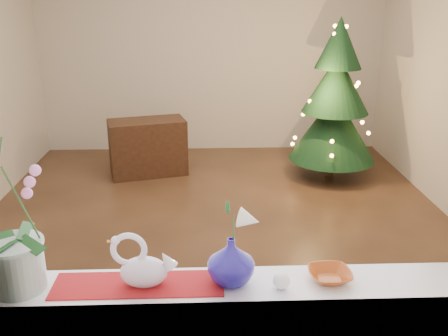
{
  "coord_description": "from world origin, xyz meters",
  "views": [
    {
      "loc": [
        -0.1,
        -4.15,
        2.06
      ],
      "look_at": [
        0.01,
        -1.4,
        1.08
      ],
      "focal_mm": 40.0,
      "sensor_mm": 36.0,
      "label": 1
    }
  ],
  "objects_px": {
    "swan": "(143,261)",
    "side_table": "(148,147)",
    "paperweight": "(281,281)",
    "blue_vase": "(231,258)",
    "amber_dish": "(330,276)",
    "orchid_pot": "(8,211)",
    "xmas_tree": "(335,100)"
  },
  "relations": [
    {
      "from": "amber_dish",
      "to": "paperweight",
      "type": "bearing_deg",
      "value": -165.83
    },
    {
      "from": "paperweight",
      "to": "amber_dish",
      "type": "bearing_deg",
      "value": 14.17
    },
    {
      "from": "swan",
      "to": "paperweight",
      "type": "relative_size",
      "value": 3.77
    },
    {
      "from": "xmas_tree",
      "to": "side_table",
      "type": "distance_m",
      "value": 2.24
    },
    {
      "from": "swan",
      "to": "side_table",
      "type": "relative_size",
      "value": 0.3
    },
    {
      "from": "paperweight",
      "to": "side_table",
      "type": "xyz_separation_m",
      "value": [
        -0.98,
        3.92,
        -0.63
      ]
    },
    {
      "from": "paperweight",
      "to": "amber_dish",
      "type": "xyz_separation_m",
      "value": [
        0.21,
        0.05,
        -0.02
      ]
    },
    {
      "from": "blue_vase",
      "to": "paperweight",
      "type": "height_order",
      "value": "blue_vase"
    },
    {
      "from": "amber_dish",
      "to": "swan",
      "type": "bearing_deg",
      "value": -179.4
    },
    {
      "from": "orchid_pot",
      "to": "xmas_tree",
      "type": "bearing_deg",
      "value": 59.04
    },
    {
      "from": "amber_dish",
      "to": "xmas_tree",
      "type": "distance_m",
      "value": 3.84
    },
    {
      "from": "swan",
      "to": "xmas_tree",
      "type": "distance_m",
      "value": 4.11
    },
    {
      "from": "swan",
      "to": "blue_vase",
      "type": "bearing_deg",
      "value": 10.59
    },
    {
      "from": "blue_vase",
      "to": "side_table",
      "type": "relative_size",
      "value": 0.27
    },
    {
      "from": "orchid_pot",
      "to": "side_table",
      "type": "bearing_deg",
      "value": 88.79
    },
    {
      "from": "swan",
      "to": "amber_dish",
      "type": "bearing_deg",
      "value": 10.54
    },
    {
      "from": "xmas_tree",
      "to": "paperweight",
      "type": "bearing_deg",
      "value": -107.27
    },
    {
      "from": "paperweight",
      "to": "xmas_tree",
      "type": "xyz_separation_m",
      "value": [
        1.17,
        3.77,
        -0.05
      ]
    },
    {
      "from": "orchid_pot",
      "to": "blue_vase",
      "type": "relative_size",
      "value": 2.95
    },
    {
      "from": "blue_vase",
      "to": "side_table",
      "type": "distance_m",
      "value": 4.01
    },
    {
      "from": "swan",
      "to": "blue_vase",
      "type": "distance_m",
      "value": 0.36
    },
    {
      "from": "paperweight",
      "to": "orchid_pot",
      "type": "bearing_deg",
      "value": 177.6
    },
    {
      "from": "paperweight",
      "to": "swan",
      "type": "bearing_deg",
      "value": 175.33
    },
    {
      "from": "orchid_pot",
      "to": "amber_dish",
      "type": "xyz_separation_m",
      "value": [
        1.28,
        0.01,
        -0.33
      ]
    },
    {
      "from": "amber_dish",
      "to": "blue_vase",
      "type": "bearing_deg",
      "value": -179.45
    },
    {
      "from": "blue_vase",
      "to": "xmas_tree",
      "type": "xyz_separation_m",
      "value": [
        1.37,
        3.72,
        -0.13
      ]
    },
    {
      "from": "swan",
      "to": "side_table",
      "type": "bearing_deg",
      "value": 106.2
    },
    {
      "from": "orchid_pot",
      "to": "xmas_tree",
      "type": "relative_size",
      "value": 0.38
    },
    {
      "from": "side_table",
      "to": "amber_dish",
      "type": "bearing_deg",
      "value": -87.75
    },
    {
      "from": "blue_vase",
      "to": "side_table",
      "type": "xyz_separation_m",
      "value": [
        -0.78,
        3.87,
        -0.71
      ]
    },
    {
      "from": "xmas_tree",
      "to": "amber_dish",
      "type": "bearing_deg",
      "value": -104.48
    },
    {
      "from": "xmas_tree",
      "to": "orchid_pot",
      "type": "bearing_deg",
      "value": -120.96
    }
  ]
}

